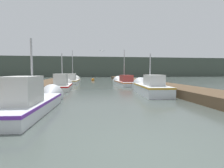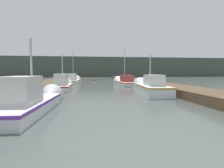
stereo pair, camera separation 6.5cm
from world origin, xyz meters
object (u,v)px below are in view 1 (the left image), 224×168
fishing_boat_1 (149,87)px  channel_buoy (93,80)px  fishing_boat_0 (35,100)px  mooring_piling_1 (129,80)px  mooring_piling_0 (146,82)px  fishing_boat_3 (123,82)px  seagull_lead (102,51)px  fishing_boat_2 (63,85)px  fishing_boat_4 (73,80)px

fishing_boat_1 → channel_buoy: size_ratio=5.41×
fishing_boat_0 → mooring_piling_1: 15.61m
fishing_boat_1 → mooring_piling_0: size_ratio=4.34×
fishing_boat_0 → fishing_boat_3: fishing_boat_3 is taller
fishing_boat_1 → seagull_lead: size_ratio=10.12×
mooring_piling_0 → mooring_piling_1: 5.85m
channel_buoy → seagull_lead: seagull_lead is taller
mooring_piling_1 → fishing_boat_0: bearing=-118.5°
fishing_boat_1 → mooring_piling_1: (0.75, 9.02, 0.10)m
fishing_boat_1 → channel_buoy: bearing=105.5°
fishing_boat_2 → fishing_boat_4: 9.03m
fishing_boat_0 → seagull_lead: 12.71m
fishing_boat_0 → fishing_boat_3: size_ratio=0.88×
mooring_piling_0 → mooring_piling_1: mooring_piling_0 is taller
fishing_boat_1 → fishing_boat_3: 8.49m
fishing_boat_2 → channel_buoy: fishing_boat_2 is taller
fishing_boat_4 → seagull_lead: size_ratio=11.54×
fishing_boat_2 → mooring_piling_1: fishing_boat_2 is taller
fishing_boat_1 → fishing_boat_4: (-6.46, 12.99, -0.10)m
fishing_boat_4 → channel_buoy: (2.94, 5.05, -0.20)m
fishing_boat_4 → seagull_lead: 7.87m
fishing_boat_4 → channel_buoy: size_ratio=6.17×
mooring_piling_1 → channel_buoy: (-4.27, 9.02, -0.40)m
mooring_piling_0 → seagull_lead: (-3.73, 3.76, 3.20)m
seagull_lead → mooring_piling_0: bearing=123.8°
fishing_boat_3 → fishing_boat_2: bearing=-147.1°
fishing_boat_4 → mooring_piling_1: (7.21, -3.97, 0.20)m
fishing_boat_0 → fishing_boat_1: 8.17m
fishing_boat_0 → mooring_piling_0: size_ratio=4.36×
fishing_boat_0 → seagull_lead: (3.82, 11.63, 3.44)m
fishing_boat_1 → fishing_boat_2: 7.78m
fishing_boat_2 → channel_buoy: size_ratio=5.07×
fishing_boat_3 → mooring_piling_1: (0.93, 0.54, 0.20)m
fishing_boat_3 → seagull_lead: fishing_boat_3 is taller
fishing_boat_0 → fishing_boat_2: fishing_boat_2 is taller
mooring_piling_0 → seagull_lead: seagull_lead is taller
fishing_boat_0 → mooring_piling_0: bearing=50.1°
fishing_boat_2 → seagull_lead: 5.95m
fishing_boat_1 → mooring_piling_0: 3.29m
fishing_boat_0 → mooring_piling_1: fishing_boat_0 is taller
mooring_piling_1 → seagull_lead: size_ratio=1.98×
mooring_piling_0 → fishing_boat_2: bearing=174.0°
fishing_boat_4 → channel_buoy: fishing_boat_4 is taller
mooring_piling_0 → fishing_boat_1: bearing=-105.3°
mooring_piling_1 → seagull_lead: 5.32m
fishing_boat_1 → seagull_lead: 8.23m
channel_buoy → seagull_lead: bearing=-86.6°
seagull_lead → channel_buoy: bearing=-97.6°
channel_buoy → fishing_boat_1: bearing=-79.0°
fishing_boat_3 → seagull_lead: 4.68m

